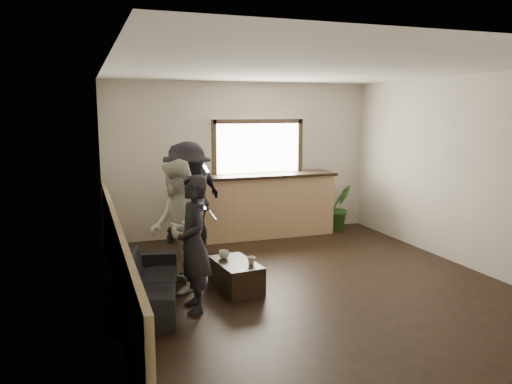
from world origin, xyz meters
name	(u,v)px	position (x,y,z in m)	size (l,w,h in m)	color
ground	(311,284)	(0.00, 0.00, 0.00)	(5.00, 6.00, 0.01)	black
room_shell	(259,177)	(-0.74, 0.00, 1.47)	(5.01, 6.01, 2.80)	silver
bar_counter	(262,201)	(0.30, 2.70, 0.64)	(2.70, 0.68, 2.13)	tan
sofa	(145,281)	(-2.15, 0.08, 0.27)	(1.88, 0.73, 0.55)	black
coffee_table	(236,276)	(-1.00, 0.15, 0.18)	(0.46, 0.83, 0.37)	black
cup_a	(224,254)	(-1.09, 0.35, 0.42)	(0.13, 0.13, 0.11)	silver
cup_b	(251,260)	(-0.83, 0.00, 0.41)	(0.10, 0.10, 0.09)	silver
potted_plant	(339,207)	(1.87, 2.65, 0.44)	(0.49, 0.39, 0.88)	#2D6623
person_a	(194,244)	(-1.64, -0.33, 0.79)	(0.46, 0.58, 1.58)	black
person_b	(177,226)	(-1.70, 0.38, 0.84)	(0.68, 0.85, 1.68)	silver
person_c	(188,209)	(-1.43, 0.99, 0.93)	(1.22, 1.39, 1.87)	black
person_d	(195,200)	(-1.15, 1.81, 0.91)	(1.11, 1.00, 1.81)	black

